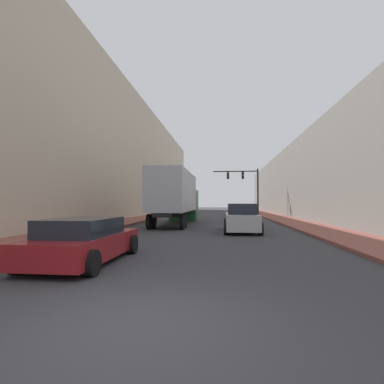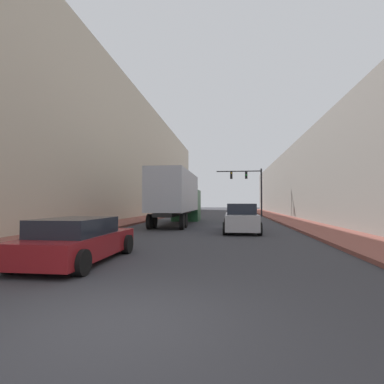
{
  "view_description": "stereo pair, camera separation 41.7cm",
  "coord_description": "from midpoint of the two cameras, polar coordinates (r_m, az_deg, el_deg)",
  "views": [
    {
      "loc": [
        1.26,
        -4.17,
        1.76
      ],
      "look_at": [
        -0.75,
        14.78,
        2.42
      ],
      "focal_mm": 28.0,
      "sensor_mm": 36.0,
      "label": 1
    },
    {
      "loc": [
        1.68,
        -4.12,
        1.76
      ],
      "look_at": [
        -0.75,
        14.78,
        2.42
      ],
      "focal_mm": 28.0,
      "sensor_mm": 36.0,
      "label": 2
    }
  ],
  "objects": [
    {
      "name": "building_left",
      "position": [
        37.03,
        -13.75,
        6.72
      ],
      "size": [
        6.0,
        80.0,
        14.63
      ],
      "color": "beige",
      "rests_on": "ground"
    },
    {
      "name": "suv_car",
      "position": [
        18.11,
        9.97,
        -4.98
      ],
      "size": [
        2.06,
        5.0,
        1.69
      ],
      "color": "#B7B7BC",
      "rests_on": "ground"
    },
    {
      "name": "semi_truck",
      "position": [
        24.1,
        -2.16,
        -0.85
      ],
      "size": [
        2.47,
        11.83,
        4.03
      ],
      "color": "#B2B7C1",
      "rests_on": "ground"
    },
    {
      "name": "sidewalk_right",
      "position": [
        34.67,
        16.88,
        -4.67
      ],
      "size": [
        3.04,
        80.0,
        0.15
      ],
      "color": "brown",
      "rests_on": "ground"
    },
    {
      "name": "traffic_signal_gantry",
      "position": [
        38.31,
        11.38,
        1.62
      ],
      "size": [
        5.69,
        0.35,
        5.98
      ],
      "color": "black",
      "rests_on": "ground"
    },
    {
      "name": "ground_plane",
      "position": [
        4.74,
        -12.38,
        -23.76
      ],
      "size": [
        200.0,
        200.0,
        0.0
      ],
      "primitive_type": "plane",
      "color": "#38383D"
    },
    {
      "name": "sedan_car",
      "position": [
        9.5,
        -19.73,
        -8.71
      ],
      "size": [
        2.13,
        4.48,
        1.3
      ],
      "color": "maroon",
      "rests_on": "ground"
    },
    {
      "name": "sidewalk_left",
      "position": [
        35.27,
        -6.96,
        -4.69
      ],
      "size": [
        3.04,
        80.0,
        0.15
      ],
      "color": "brown",
      "rests_on": "ground"
    },
    {
      "name": "building_right",
      "position": [
        35.74,
        23.99,
        2.09
      ],
      "size": [
        6.0,
        80.0,
        8.37
      ],
      "color": "#66605B",
      "rests_on": "ground"
    }
  ]
}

